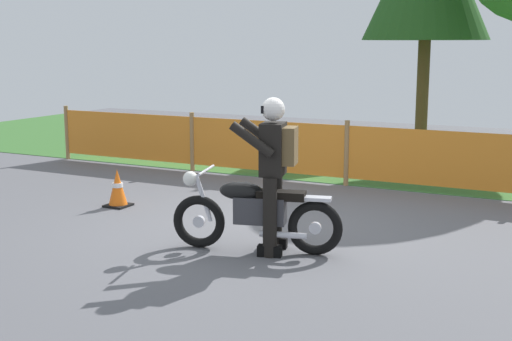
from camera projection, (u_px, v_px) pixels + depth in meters
ground at (267, 229)px, 8.49m from camera, size 24.00×24.00×0.02m
grass_verge at (405, 153)px, 14.31m from camera, size 24.00×7.42×0.01m
barrier_fence at (347, 152)px, 10.95m from camera, size 11.64×0.08×1.05m
motorcycle_lead at (255, 212)px, 7.48m from camera, size 1.86×0.70×0.90m
rider_lead at (274, 166)px, 7.35m from camera, size 0.75×0.64×1.69m
traffic_cone at (118, 188)px, 9.58m from camera, size 0.32×0.32×0.53m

